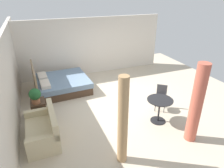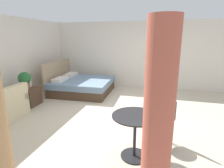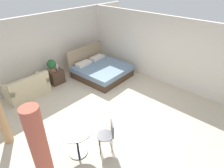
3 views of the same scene
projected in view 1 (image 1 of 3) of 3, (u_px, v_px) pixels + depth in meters
The scene contains 12 objects.
ground_plane at pixel (117, 100), 7.31m from camera, with size 8.80×9.64×0.02m, color beige.
wall_back at pixel (9, 82), 5.65m from camera, with size 8.80×0.12×2.55m, color silver.
wall_right at pixel (93, 46), 9.20m from camera, with size 0.12×6.64×2.55m, color silver.
bed at pixel (60, 84), 7.88m from camera, with size 1.99×2.07×1.12m.
couch at pixel (44, 131), 5.26m from camera, with size 1.41×0.79×0.84m.
nightstand at pixel (39, 109), 6.26m from camera, with size 0.54×0.43×0.53m.
potted_plant at pixel (35, 95), 5.93m from camera, with size 0.35×0.35×0.48m.
vase at pixel (35, 96), 6.18m from camera, with size 0.08×0.08×0.24m.
balcony_table at pixel (159, 106), 5.90m from camera, with size 0.75×0.75×0.74m.
cafe_chair_near_window at pixel (161, 95), 6.55m from camera, with size 0.57×0.57×0.83m.
curtain_left at pixel (196, 104), 4.95m from camera, with size 0.30×0.30×2.14m.
curtain_right at pixel (123, 122), 4.28m from camera, with size 0.23×0.23×2.14m.
Camera 1 is at (-5.84, 2.53, 3.63)m, focal length 32.23 mm.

